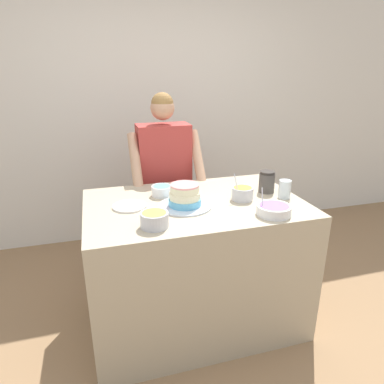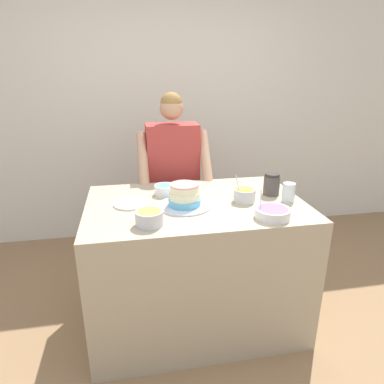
{
  "view_description": "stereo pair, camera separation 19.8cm",
  "coord_description": "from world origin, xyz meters",
  "px_view_note": "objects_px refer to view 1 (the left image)",
  "views": [
    {
      "loc": [
        -0.6,
        -1.53,
        1.72
      ],
      "look_at": [
        -0.03,
        0.41,
        1.0
      ],
      "focal_mm": 32.0,
      "sensor_mm": 36.0,
      "label": 1
    },
    {
      "loc": [
        -0.4,
        -1.57,
        1.72
      ],
      "look_at": [
        -0.03,
        0.41,
        1.0
      ],
      "focal_mm": 32.0,
      "sensor_mm": 36.0,
      "label": 2
    }
  ],
  "objects_px": {
    "frosting_bowl_olive": "(154,219)",
    "frosting_bowl_blue": "(162,190)",
    "person_baker": "(164,172)",
    "frosting_bowl_orange": "(242,193)",
    "ceramic_plate": "(130,206)",
    "cake": "(185,197)",
    "drinking_glass": "(285,189)",
    "frosting_bowl_purple": "(274,209)",
    "stoneware_jar": "(267,182)"
  },
  "relations": [
    {
      "from": "frosting_bowl_olive",
      "to": "frosting_bowl_blue",
      "type": "relative_size",
      "value": 1.12
    },
    {
      "from": "person_baker",
      "to": "frosting_bowl_blue",
      "type": "bearing_deg",
      "value": -103.87
    },
    {
      "from": "frosting_bowl_orange",
      "to": "ceramic_plate",
      "type": "xyz_separation_m",
      "value": [
        -0.73,
        0.08,
        -0.04
      ]
    },
    {
      "from": "cake",
      "to": "drinking_glass",
      "type": "bearing_deg",
      "value": -3.01
    },
    {
      "from": "frosting_bowl_purple",
      "to": "ceramic_plate",
      "type": "distance_m",
      "value": 0.88
    },
    {
      "from": "frosting_bowl_blue",
      "to": "frosting_bowl_purple",
      "type": "xyz_separation_m",
      "value": [
        0.57,
        -0.5,
        -0.01
      ]
    },
    {
      "from": "frosting_bowl_blue",
      "to": "frosting_bowl_orange",
      "type": "bearing_deg",
      "value": -24.2
    },
    {
      "from": "cake",
      "to": "frosting_bowl_purple",
      "type": "distance_m",
      "value": 0.54
    },
    {
      "from": "stoneware_jar",
      "to": "cake",
      "type": "bearing_deg",
      "value": -170.55
    },
    {
      "from": "frosting_bowl_olive",
      "to": "drinking_glass",
      "type": "bearing_deg",
      "value": 12.47
    },
    {
      "from": "frosting_bowl_olive",
      "to": "frosting_bowl_blue",
      "type": "height_order",
      "value": "frosting_bowl_olive"
    },
    {
      "from": "frosting_bowl_purple",
      "to": "frosting_bowl_blue",
      "type": "bearing_deg",
      "value": 138.61
    },
    {
      "from": "frosting_bowl_olive",
      "to": "stoneware_jar",
      "type": "xyz_separation_m",
      "value": [
        0.86,
        0.34,
        0.03
      ]
    },
    {
      "from": "person_baker",
      "to": "frosting_bowl_purple",
      "type": "xyz_separation_m",
      "value": [
        0.45,
        -1.0,
        0.02
      ]
    },
    {
      "from": "ceramic_plate",
      "to": "frosting_bowl_blue",
      "type": "bearing_deg",
      "value": 31.75
    },
    {
      "from": "person_baker",
      "to": "frosting_bowl_blue",
      "type": "height_order",
      "value": "person_baker"
    },
    {
      "from": "person_baker",
      "to": "frosting_bowl_purple",
      "type": "relative_size",
      "value": 7.65
    },
    {
      "from": "frosting_bowl_purple",
      "to": "frosting_bowl_olive",
      "type": "bearing_deg",
      "value": 177.52
    },
    {
      "from": "frosting_bowl_blue",
      "to": "stoneware_jar",
      "type": "bearing_deg",
      "value": -10.34
    },
    {
      "from": "frosting_bowl_orange",
      "to": "frosting_bowl_olive",
      "type": "distance_m",
      "value": 0.68
    },
    {
      "from": "ceramic_plate",
      "to": "frosting_bowl_olive",
      "type": "bearing_deg",
      "value": -73.06
    },
    {
      "from": "person_baker",
      "to": "drinking_glass",
      "type": "relative_size",
      "value": 12.76
    },
    {
      "from": "person_baker",
      "to": "stoneware_jar",
      "type": "relative_size",
      "value": 10.39
    },
    {
      "from": "person_baker",
      "to": "frosting_bowl_olive",
      "type": "xyz_separation_m",
      "value": [
        -0.26,
        -0.97,
        0.03
      ]
    },
    {
      "from": "cake",
      "to": "frosting_bowl_olive",
      "type": "relative_size",
      "value": 2.18
    },
    {
      "from": "cake",
      "to": "drinking_glass",
      "type": "relative_size",
      "value": 2.77
    },
    {
      "from": "frosting_bowl_orange",
      "to": "person_baker",
      "type": "bearing_deg",
      "value": 117.37
    },
    {
      "from": "drinking_glass",
      "to": "stoneware_jar",
      "type": "xyz_separation_m",
      "value": [
        -0.06,
        0.14,
        0.01
      ]
    },
    {
      "from": "frosting_bowl_blue",
      "to": "ceramic_plate",
      "type": "height_order",
      "value": "frosting_bowl_blue"
    },
    {
      "from": "person_baker",
      "to": "frosting_bowl_orange",
      "type": "relative_size",
      "value": 8.61
    },
    {
      "from": "frosting_bowl_orange",
      "to": "frosting_bowl_purple",
      "type": "relative_size",
      "value": 0.89
    },
    {
      "from": "frosting_bowl_blue",
      "to": "frosting_bowl_purple",
      "type": "relative_size",
      "value": 0.68
    },
    {
      "from": "cake",
      "to": "frosting_bowl_purple",
      "type": "height_order",
      "value": "frosting_bowl_purple"
    },
    {
      "from": "cake",
      "to": "drinking_glass",
      "type": "distance_m",
      "value": 0.68
    },
    {
      "from": "ceramic_plate",
      "to": "frosting_bowl_purple",
      "type": "bearing_deg",
      "value": -23.87
    },
    {
      "from": "cake",
      "to": "frosting_bowl_olive",
      "type": "xyz_separation_m",
      "value": [
        -0.24,
        -0.24,
        -0.02
      ]
    },
    {
      "from": "ceramic_plate",
      "to": "cake",
      "type": "bearing_deg",
      "value": -14.76
    },
    {
      "from": "cake",
      "to": "ceramic_plate",
      "type": "distance_m",
      "value": 0.35
    },
    {
      "from": "frosting_bowl_olive",
      "to": "frosting_bowl_blue",
      "type": "xyz_separation_m",
      "value": [
        0.14,
        0.47,
        -0.01
      ]
    },
    {
      "from": "person_baker",
      "to": "frosting_bowl_blue",
      "type": "relative_size",
      "value": 11.2
    },
    {
      "from": "frosting_bowl_purple",
      "to": "ceramic_plate",
      "type": "height_order",
      "value": "frosting_bowl_purple"
    },
    {
      "from": "frosting_bowl_olive",
      "to": "frosting_bowl_purple",
      "type": "xyz_separation_m",
      "value": [
        0.71,
        -0.03,
        -0.01
      ]
    },
    {
      "from": "frosting_bowl_olive",
      "to": "person_baker",
      "type": "bearing_deg",
      "value": 75.02
    },
    {
      "from": "ceramic_plate",
      "to": "person_baker",
      "type": "bearing_deg",
      "value": 60.84
    },
    {
      "from": "frosting_bowl_purple",
      "to": "ceramic_plate",
      "type": "xyz_separation_m",
      "value": [
        -0.81,
        0.36,
        -0.03
      ]
    },
    {
      "from": "frosting_bowl_purple",
      "to": "ceramic_plate",
      "type": "relative_size",
      "value": 0.95
    },
    {
      "from": "ceramic_plate",
      "to": "stoneware_jar",
      "type": "relative_size",
      "value": 1.43
    },
    {
      "from": "person_baker",
      "to": "frosting_bowl_purple",
      "type": "distance_m",
      "value": 1.1
    },
    {
      "from": "person_baker",
      "to": "frosting_bowl_olive",
      "type": "relative_size",
      "value": 10.05
    },
    {
      "from": "frosting_bowl_purple",
      "to": "stoneware_jar",
      "type": "xyz_separation_m",
      "value": [
        0.15,
        0.37,
        0.04
      ]
    }
  ]
}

